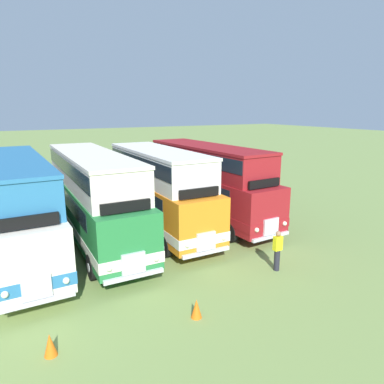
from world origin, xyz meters
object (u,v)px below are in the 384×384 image
(bus_fourth_in_row, at_px, (17,203))
(marshal_person, at_px, (277,250))
(bus_fifth_in_row, at_px, (94,193))
(bus_sixth_in_row, at_px, (159,188))
(bus_seventh_in_row, at_px, (208,179))
(cone_near_end, at_px, (50,345))
(cone_mid_row, at_px, (196,308))

(bus_fourth_in_row, xyz_separation_m, marshal_person, (9.17, -6.95, -1.59))
(bus_fifth_in_row, xyz_separation_m, bus_sixth_in_row, (3.43, -0.34, -0.01))
(marshal_person, bearing_deg, bus_seventh_in_row, 81.28)
(bus_sixth_in_row, bearing_deg, marshal_person, -71.23)
(bus_fifth_in_row, xyz_separation_m, bus_seventh_in_row, (6.86, 0.26, -0.00))
(bus_fourth_in_row, distance_m, bus_fifth_in_row, 3.44)
(marshal_person, bearing_deg, cone_near_end, -173.79)
(bus_fourth_in_row, relative_size, bus_sixth_in_row, 1.20)
(bus_seventh_in_row, distance_m, marshal_person, 7.61)
(bus_fourth_in_row, bearing_deg, bus_fifth_in_row, 2.47)
(bus_seventh_in_row, xyz_separation_m, cone_near_end, (-10.16, -8.34, -2.14))
(bus_fifth_in_row, xyz_separation_m, cone_mid_row, (1.10, -8.45, -2.16))
(bus_fifth_in_row, height_order, bus_seventh_in_row, same)
(bus_sixth_in_row, distance_m, marshal_person, 7.31)
(bus_seventh_in_row, distance_m, cone_near_end, 13.32)
(cone_near_end, bearing_deg, bus_seventh_in_row, 39.41)
(bus_sixth_in_row, xyz_separation_m, bus_seventh_in_row, (3.43, 0.60, 0.01))
(bus_fourth_in_row, bearing_deg, cone_near_end, -88.99)
(bus_fifth_in_row, bearing_deg, bus_seventh_in_row, 2.19)
(bus_fourth_in_row, bearing_deg, bus_sixth_in_row, -1.58)
(bus_sixth_in_row, bearing_deg, cone_near_end, -130.99)
(cone_near_end, distance_m, marshal_person, 9.10)
(bus_fourth_in_row, bearing_deg, cone_mid_row, -61.34)
(cone_mid_row, bearing_deg, bus_fourth_in_row, 118.66)
(bus_fifth_in_row, relative_size, cone_mid_row, 18.04)
(bus_seventh_in_row, relative_size, marshal_person, 6.20)
(bus_sixth_in_row, xyz_separation_m, cone_near_end, (-6.73, -7.74, -2.13))
(cone_near_end, bearing_deg, bus_fourth_in_row, 91.01)
(bus_seventh_in_row, bearing_deg, bus_fifth_in_row, -177.81)
(bus_sixth_in_row, relative_size, marshal_person, 5.61)
(cone_near_end, distance_m, cone_mid_row, 4.41)
(marshal_person, bearing_deg, cone_mid_row, -163.75)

